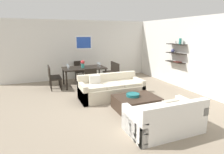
{
  "coord_description": "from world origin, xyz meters",
  "views": [
    {
      "loc": [
        -2.25,
        -5.25,
        2.14
      ],
      "look_at": [
        -0.05,
        0.2,
        0.75
      ],
      "focal_mm": 30.16,
      "sensor_mm": 36.0,
      "label": 1
    }
  ],
  "objects_px": {
    "decorative_bowl": "(133,95)",
    "dining_chair_right_far": "(111,70)",
    "wine_glass_left_far": "(67,65)",
    "dining_table": "(84,69)",
    "dining_chair_left_far": "(52,75)",
    "centerpiece_vase": "(83,64)",
    "dining_chair_foot": "(90,78)",
    "wine_glass_head": "(82,63)",
    "loveseat_white": "(164,119)",
    "dining_chair_right_near": "(114,72)",
    "wine_glass_right_near": "(100,64)",
    "sofa_beige": "(111,89)",
    "coffee_table": "(136,103)",
    "wine_glass_left_near": "(69,67)",
    "dining_chair_head": "(80,69)",
    "dining_chair_left_near": "(53,77)",
    "wine_glass_right_far": "(98,63)"
  },
  "relations": [
    {
      "from": "coffee_table",
      "to": "dining_chair_foot",
      "type": "xyz_separation_m",
      "value": [
        -0.74,
        2.16,
        0.31
      ]
    },
    {
      "from": "wine_glass_left_far",
      "to": "wine_glass_head",
      "type": "bearing_deg",
      "value": 25.58
    },
    {
      "from": "wine_glass_right_near",
      "to": "dining_chair_right_near",
      "type": "bearing_deg",
      "value": -9.17
    },
    {
      "from": "decorative_bowl",
      "to": "dining_chair_right_far",
      "type": "xyz_separation_m",
      "value": [
        0.59,
        3.21,
        0.08
      ]
    },
    {
      "from": "dining_chair_right_far",
      "to": "wine_glass_right_near",
      "type": "relative_size",
      "value": 5.11
    },
    {
      "from": "loveseat_white",
      "to": "wine_glass_left_far",
      "type": "xyz_separation_m",
      "value": [
        -1.36,
        4.49,
        0.57
      ]
    },
    {
      "from": "dining_chair_right_near",
      "to": "coffee_table",
      "type": "bearing_deg",
      "value": -100.28
    },
    {
      "from": "sofa_beige",
      "to": "dining_chair_foot",
      "type": "xyz_separation_m",
      "value": [
        -0.44,
        0.98,
        0.21
      ]
    },
    {
      "from": "dining_chair_foot",
      "to": "dining_chair_right_near",
      "type": "bearing_deg",
      "value": 28.23
    },
    {
      "from": "dining_table",
      "to": "wine_glass_left_far",
      "type": "distance_m",
      "value": 0.68
    },
    {
      "from": "loveseat_white",
      "to": "dining_chair_right_near",
      "type": "bearing_deg",
      "value": 82.54
    },
    {
      "from": "decorative_bowl",
      "to": "dining_chair_head",
      "type": "height_order",
      "value": "dining_chair_head"
    },
    {
      "from": "dining_chair_left_far",
      "to": "centerpiece_vase",
      "type": "bearing_deg",
      "value": -13.06
    },
    {
      "from": "dining_chair_right_far",
      "to": "wine_glass_left_far",
      "type": "relative_size",
      "value": 5.29
    },
    {
      "from": "sofa_beige",
      "to": "coffee_table",
      "type": "relative_size",
      "value": 1.77
    },
    {
      "from": "dining_chair_head",
      "to": "centerpiece_vase",
      "type": "height_order",
      "value": "centerpiece_vase"
    },
    {
      "from": "dining_chair_right_near",
      "to": "centerpiece_vase",
      "type": "relative_size",
      "value": 2.84
    },
    {
      "from": "dining_chair_head",
      "to": "dining_chair_left_far",
      "type": "xyz_separation_m",
      "value": [
        -1.26,
        -0.68,
        0.0
      ]
    },
    {
      "from": "decorative_bowl",
      "to": "dining_chair_left_far",
      "type": "distance_m",
      "value": 3.74
    },
    {
      "from": "sofa_beige",
      "to": "loveseat_white",
      "type": "xyz_separation_m",
      "value": [
        0.28,
        -2.5,
        0.0
      ]
    },
    {
      "from": "dining_chair_foot",
      "to": "wine_glass_left_far",
      "type": "distance_m",
      "value": 1.26
    },
    {
      "from": "centerpiece_vase",
      "to": "wine_glass_left_far",
      "type": "bearing_deg",
      "value": 162.96
    },
    {
      "from": "dining_table",
      "to": "dining_chair_right_far",
      "type": "bearing_deg",
      "value": 9.93
    },
    {
      "from": "coffee_table",
      "to": "dining_table",
      "type": "bearing_deg",
      "value": 103.68
    },
    {
      "from": "dining_table",
      "to": "dining_chair_right_near",
      "type": "xyz_separation_m",
      "value": [
        1.26,
        -0.22,
        -0.18
      ]
    },
    {
      "from": "wine_glass_head",
      "to": "wine_glass_right_near",
      "type": "bearing_deg",
      "value": -40.52
    },
    {
      "from": "wine_glass_left_near",
      "to": "wine_glass_right_near",
      "type": "bearing_deg",
      "value": 0.0
    },
    {
      "from": "wine_glass_left_far",
      "to": "centerpiece_vase",
      "type": "xyz_separation_m",
      "value": [
        0.58,
        -0.18,
        0.06
      ]
    },
    {
      "from": "wine_glass_head",
      "to": "dining_chair_foot",
      "type": "bearing_deg",
      "value": -90.0
    },
    {
      "from": "wine_glass_head",
      "to": "centerpiece_vase",
      "type": "relative_size",
      "value": 0.49
    },
    {
      "from": "coffee_table",
      "to": "dining_chair_left_near",
      "type": "distance_m",
      "value": 3.49
    },
    {
      "from": "wine_glass_left_near",
      "to": "coffee_table",
      "type": "bearing_deg",
      "value": -64.69
    },
    {
      "from": "loveseat_white",
      "to": "wine_glass_right_near",
      "type": "xyz_separation_m",
      "value": [
        -0.07,
        4.25,
        0.58
      ]
    },
    {
      "from": "centerpiece_vase",
      "to": "wine_glass_head",
      "type": "bearing_deg",
      "value": 82.61
    },
    {
      "from": "wine_glass_left_near",
      "to": "sofa_beige",
      "type": "bearing_deg",
      "value": -58.2
    },
    {
      "from": "wine_glass_left_far",
      "to": "dining_table",
      "type": "bearing_deg",
      "value": -10.65
    },
    {
      "from": "wine_glass_head",
      "to": "wine_glass_left_far",
      "type": "height_order",
      "value": "wine_glass_left_far"
    },
    {
      "from": "wine_glass_right_near",
      "to": "wine_glass_right_far",
      "type": "distance_m",
      "value": 0.24
    },
    {
      "from": "sofa_beige",
      "to": "wine_glass_left_near",
      "type": "relative_size",
      "value": 15.13
    },
    {
      "from": "coffee_table",
      "to": "decorative_bowl",
      "type": "relative_size",
      "value": 3.15
    },
    {
      "from": "wine_glass_head",
      "to": "wine_glass_left_near",
      "type": "bearing_deg",
      "value": -139.48
    },
    {
      "from": "dining_chair_left_near",
      "to": "centerpiece_vase",
      "type": "bearing_deg",
      "value": 7.78
    },
    {
      "from": "dining_chair_head",
      "to": "wine_glass_right_near",
      "type": "bearing_deg",
      "value": -57.64
    },
    {
      "from": "loveseat_white",
      "to": "wine_glass_head",
      "type": "xyz_separation_m",
      "value": [
        -0.72,
        4.8,
        0.56
      ]
    },
    {
      "from": "dining_chair_left_near",
      "to": "dining_chair_right_far",
      "type": "distance_m",
      "value": 2.56
    },
    {
      "from": "loveseat_white",
      "to": "dining_chair_foot",
      "type": "bearing_deg",
      "value": 101.66
    },
    {
      "from": "dining_chair_left_near",
      "to": "centerpiece_vase",
      "type": "relative_size",
      "value": 2.84
    },
    {
      "from": "sofa_beige",
      "to": "coffee_table",
      "type": "xyz_separation_m",
      "value": [
        0.3,
        -1.19,
        -0.1
      ]
    },
    {
      "from": "wine_glass_right_near",
      "to": "centerpiece_vase",
      "type": "xyz_separation_m",
      "value": [
        -0.71,
        0.06,
        0.05
      ]
    },
    {
      "from": "dining_chair_foot",
      "to": "wine_glass_head",
      "type": "xyz_separation_m",
      "value": [
        -0.0,
        1.33,
        0.35
      ]
    }
  ]
}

